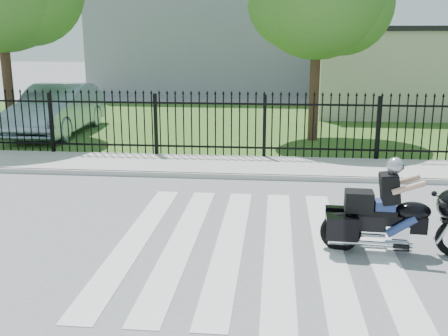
# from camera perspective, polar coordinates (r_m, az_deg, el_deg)

# --- Properties ---
(ground) EXTENTS (120.00, 120.00, 0.00)m
(ground) POSITION_cam_1_polar(r_m,az_deg,el_deg) (8.72, 3.30, -8.25)
(ground) COLOR slate
(ground) RESTS_ON ground
(crosswalk) EXTENTS (5.00, 5.50, 0.01)m
(crosswalk) POSITION_cam_1_polar(r_m,az_deg,el_deg) (8.72, 3.30, -8.21)
(crosswalk) COLOR silver
(crosswalk) RESTS_ON ground
(sidewalk) EXTENTS (40.00, 2.00, 0.12)m
(sidewalk) POSITION_cam_1_polar(r_m,az_deg,el_deg) (13.46, 4.25, 0.12)
(sidewalk) COLOR #ADAAA3
(sidewalk) RESTS_ON ground
(curb) EXTENTS (40.00, 0.12, 0.12)m
(curb) POSITION_cam_1_polar(r_m,az_deg,el_deg) (12.50, 4.12, -0.99)
(curb) COLOR #ADAAA3
(curb) RESTS_ON ground
(grass_strip) EXTENTS (40.00, 12.00, 0.02)m
(grass_strip) POSITION_cam_1_polar(r_m,az_deg,el_deg) (20.33, 4.81, 4.76)
(grass_strip) COLOR #32571E
(grass_strip) RESTS_ON ground
(iron_fence) EXTENTS (26.00, 0.04, 1.80)m
(iron_fence) POSITION_cam_1_polar(r_m,az_deg,el_deg) (14.27, 4.43, 4.37)
(iron_fence) COLOR black
(iron_fence) RESTS_ON ground
(building_low) EXTENTS (10.00, 6.00, 3.50)m
(building_low) POSITION_cam_1_polar(r_m,az_deg,el_deg) (25.02, 21.56, 9.61)
(building_low) COLOR beige
(building_low) RESTS_ON ground
(building_low_roof) EXTENTS (10.20, 6.20, 0.20)m
(building_low_roof) POSITION_cam_1_polar(r_m,az_deg,el_deg) (24.97, 21.96, 13.83)
(building_low_roof) COLOR black
(building_low_roof) RESTS_ON building_low
(motorcycle_rider) EXTENTS (2.38, 0.78, 1.57)m
(motorcycle_rider) POSITION_cam_1_polar(r_m,az_deg,el_deg) (8.58, 18.04, -4.75)
(motorcycle_rider) COLOR black
(motorcycle_rider) RESTS_ON ground
(parked_car) EXTENTS (1.86, 5.18, 1.70)m
(parked_car) POSITION_cam_1_polar(r_m,az_deg,el_deg) (19.07, -17.67, 6.13)
(parked_car) COLOR #8FA8B4
(parked_car) RESTS_ON grass_strip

